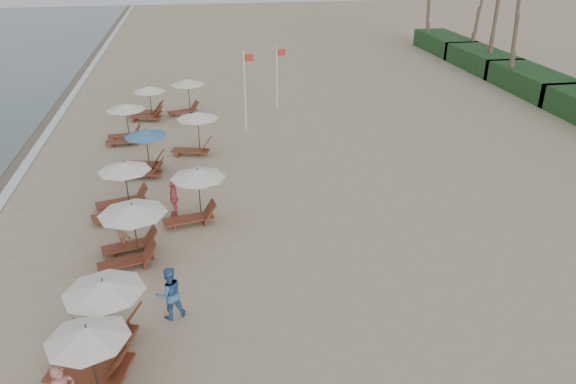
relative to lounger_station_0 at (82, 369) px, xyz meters
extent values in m
plane|color=tan|center=(5.64, 2.81, -1.02)|extent=(160.00, 160.00, 0.00)
cube|color=white|center=(-5.56, 12.81, -1.01)|extent=(0.50, 140.00, 0.02)
cube|color=#193D1C|center=(27.64, 24.81, -0.22)|extent=(3.20, 8.00, 1.60)
cube|color=#193D1C|center=(27.64, 32.31, -0.22)|extent=(3.20, 8.00, 1.60)
cube|color=#193D1C|center=(27.64, 39.81, -0.22)|extent=(3.20, 8.00, 1.60)
cylinder|color=brown|center=(26.74, 26.01, 4.28)|extent=(0.36, 0.36, 10.60)
cylinder|color=brown|center=(27.64, 31.21, 4.68)|extent=(0.36, 0.36, 11.40)
cylinder|color=brown|center=(28.54, 36.41, 3.48)|extent=(0.36, 0.36, 9.00)
cylinder|color=black|center=(0.28, 0.00, 0.09)|extent=(0.05, 0.05, 2.21)
cone|color=white|center=(0.28, 0.00, 1.09)|extent=(2.06, 2.06, 0.35)
cylinder|color=black|center=(0.44, 1.78, 0.13)|extent=(0.05, 0.05, 2.29)
cone|color=white|center=(0.44, 1.78, 1.17)|extent=(2.24, 2.24, 0.35)
cylinder|color=black|center=(0.79, 6.57, 0.05)|extent=(0.05, 0.05, 2.13)
cone|color=white|center=(0.79, 6.57, 1.01)|extent=(2.43, 2.43, 0.35)
cylinder|color=black|center=(0.18, 10.25, 0.10)|extent=(0.05, 0.05, 2.25)
cone|color=white|center=(0.18, 10.25, 1.13)|extent=(2.18, 2.18, 0.35)
cylinder|color=black|center=(0.77, 14.47, 0.07)|extent=(0.05, 0.05, 2.17)
cone|color=teal|center=(0.77, 14.47, 1.06)|extent=(2.08, 2.08, 0.35)
cylinder|color=black|center=(-0.60, 19.10, 0.06)|extent=(0.05, 0.05, 2.16)
cone|color=white|center=(-0.60, 19.10, 1.04)|extent=(2.18, 2.18, 0.35)
cylinder|color=black|center=(0.42, 23.32, -0.02)|extent=(0.05, 0.05, 2.00)
cone|color=white|center=(0.42, 23.32, 0.88)|extent=(2.05, 2.05, 0.35)
cylinder|color=black|center=(3.12, 9.23, 0.06)|extent=(0.05, 0.05, 2.15)
cone|color=white|center=(3.12, 9.23, 1.03)|extent=(2.24, 2.24, 0.35)
cylinder|color=black|center=(3.27, 16.89, 0.06)|extent=(0.05, 0.05, 2.15)
cone|color=white|center=(3.27, 16.89, 1.03)|extent=(2.24, 2.24, 0.35)
cylinder|color=black|center=(2.83, 24.03, 0.06)|extent=(0.05, 0.05, 2.15)
cone|color=white|center=(2.83, 24.03, 1.03)|extent=(2.24, 2.24, 0.35)
imported|color=#3765A5|center=(2.04, 3.01, -0.15)|extent=(1.01, 0.88, 1.75)
imported|color=brown|center=(0.24, 7.35, -0.23)|extent=(1.03, 1.17, 1.58)
imported|color=#D65563|center=(2.05, 9.79, -0.25)|extent=(0.45, 0.93, 1.54)
cylinder|color=silver|center=(6.10, 20.03, 1.33)|extent=(0.08, 0.08, 4.69)
cube|color=#B32421|center=(6.38, 20.03, 3.27)|extent=(0.55, 0.02, 0.40)
cylinder|color=silver|center=(8.55, 23.72, 1.06)|extent=(0.08, 0.08, 4.16)
cube|color=#B32421|center=(8.83, 23.72, 2.74)|extent=(0.55, 0.02, 0.40)
camera|label=1|loc=(3.28, -10.89, 9.79)|focal=33.86mm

